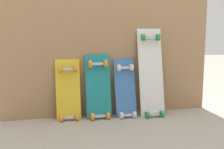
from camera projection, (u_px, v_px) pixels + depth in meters
The scene contains 6 objects.
ground_plane at pixel (110, 115), 2.65m from camera, with size 12.00×12.00×0.00m, color #A89E8E.
plywood_wall_panel at pixel (109, 22), 2.58m from camera, with size 1.99×0.04×1.74m, color #99724C.
skateboard_yellow at pixel (68, 93), 2.51m from camera, with size 0.22×0.16×0.61m.
skateboard_teal at pixel (98, 90), 2.55m from camera, with size 0.23×0.19×0.64m.
skateboard_blue at pixel (126, 91), 2.60m from camera, with size 0.20×0.20×0.60m.
skateboard_white at pixel (151, 76), 2.63m from camera, with size 0.23×0.24×0.88m.
Camera 1 is at (-0.57, -2.49, 0.79)m, focal length 44.83 mm.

